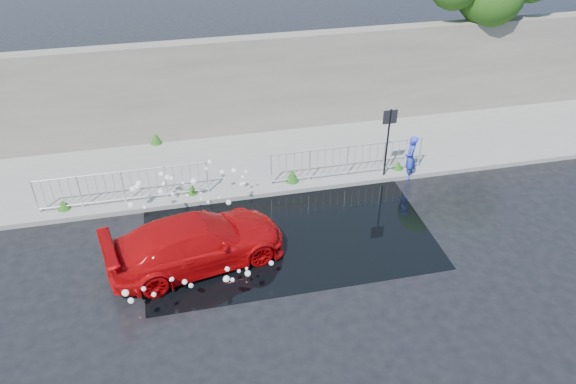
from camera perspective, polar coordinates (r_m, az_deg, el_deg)
name	(u,v)px	position (r m, az deg, el deg)	size (l,w,h in m)	color
ground	(277,257)	(15.26, -1.11, -6.64)	(90.00, 90.00, 0.00)	black
pavement	(248,162)	(19.24, -4.12, 3.04)	(30.00, 4.00, 0.15)	slate
curb	(258,194)	(17.56, -3.09, -0.21)	(30.00, 0.25, 0.16)	slate
retaining_wall	(236,87)	(20.35, -5.33, 10.57)	(30.00, 0.60, 3.50)	#615E52
puddle	(287,232)	(16.09, -0.09, -4.12)	(8.00, 5.00, 0.01)	black
sign_post	(388,132)	(17.83, 10.17, 6.00)	(0.45, 0.06, 2.50)	black
railing_left	(123,186)	(17.44, -16.41, 0.61)	(5.05, 0.05, 1.10)	silver
railing_right	(347,160)	(18.13, 6.04, 3.27)	(5.05, 0.05, 1.10)	silver
weeds	(240,164)	(18.69, -4.91, 2.89)	(12.17, 3.93, 0.41)	#184813
water_spray	(184,215)	(15.80, -10.53, -2.30)	(3.68, 5.65, 1.05)	white
red_car	(197,242)	(14.87, -9.27, -5.05)	(1.90, 4.67, 1.35)	#AC0609
person	(410,158)	(18.52, 12.33, 3.42)	(0.55, 0.36, 1.51)	blue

